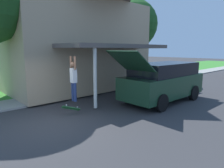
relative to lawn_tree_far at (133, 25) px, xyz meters
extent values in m
plane|color=#333335|center=(4.64, -9.60, -4.73)|extent=(120.00, 120.00, 0.00)
cube|color=#387F2D|center=(-3.36, -3.60, -4.69)|extent=(10.00, 80.00, 0.08)
cube|color=gray|center=(1.04, -3.60, -4.68)|extent=(1.80, 80.00, 0.10)
cube|color=tan|center=(-2.88, -5.11, -1.83)|extent=(10.16, 8.94, 5.64)
cube|color=#5B514C|center=(3.30, -5.11, -1.85)|extent=(2.60, 6.26, 0.20)
cylinder|color=silver|center=(4.40, -7.34, -3.30)|extent=(0.16, 0.16, 2.70)
cylinder|color=brown|center=(0.00, 0.00, -2.87)|extent=(0.36, 0.36, 3.55)
sphere|color=#1E4C1E|center=(0.00, 0.00, 0.02)|extent=(4.06, 4.06, 4.06)
cube|color=#193823|center=(5.62, -3.85, -3.87)|extent=(2.00, 4.90, 1.07)
cube|color=black|center=(5.62, -3.73, -3.02)|extent=(1.84, 3.82, 0.63)
cylinder|color=black|center=(4.66, -2.33, -4.33)|extent=(0.24, 0.79, 0.79)
cylinder|color=black|center=(6.58, -2.33, -4.33)|extent=(0.24, 0.79, 0.79)
cylinder|color=black|center=(4.66, -5.37, -4.33)|extent=(0.24, 0.79, 0.79)
cylinder|color=black|center=(6.58, -5.37, -4.33)|extent=(0.24, 0.79, 0.79)
cube|color=#193823|center=(5.62, -6.35, -2.51)|extent=(1.76, 1.28, 0.91)
cylinder|color=navy|center=(4.18, -8.36, -3.77)|extent=(0.13, 0.13, 0.79)
cylinder|color=navy|center=(4.35, -8.36, -3.77)|extent=(0.13, 0.13, 0.79)
cube|color=silver|center=(4.26, -8.36, -3.08)|extent=(0.25, 0.20, 0.60)
sphere|color=brown|center=(4.26, -8.36, -2.62)|extent=(0.22, 0.22, 0.22)
cylinder|color=brown|center=(4.10, -8.36, -2.55)|extent=(0.09, 0.09, 0.54)
cylinder|color=brown|center=(4.42, -8.36, -2.55)|extent=(0.09, 0.09, 0.54)
cube|color=#337F3D|center=(4.30, -8.56, -4.44)|extent=(0.35, 0.73, 0.37)
cylinder|color=silver|center=(4.39, -8.31, -4.42)|extent=(0.03, 0.06, 0.06)
cylinder|color=silver|center=(4.24, -8.31, -4.52)|extent=(0.03, 0.06, 0.06)
cylinder|color=silver|center=(4.29, -8.76, -4.27)|extent=(0.03, 0.06, 0.06)
cylinder|color=silver|center=(4.13, -8.76, -4.38)|extent=(0.03, 0.06, 0.06)
camera|label=1|loc=(11.38, -12.72, -2.01)|focal=32.00mm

